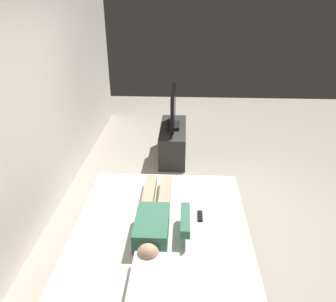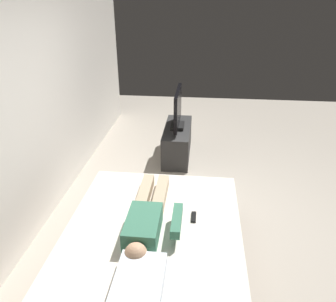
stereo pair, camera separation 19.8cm
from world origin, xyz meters
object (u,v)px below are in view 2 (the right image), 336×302
bed (154,252)px  remote (194,217)px  tv (178,110)px  pillow (139,282)px  person (147,218)px  tv_stand (177,142)px

bed → remote: remote is taller
tv → bed: bearing=179.6°
pillow → person: 0.69m
bed → person: bearing=62.0°
pillow → remote: (0.84, -0.35, -0.05)m
bed → person: size_ratio=1.56×
bed → tv_stand: (2.49, -0.02, -0.01)m
remote → tv_stand: size_ratio=0.14×
bed → pillow: 0.74m
person → tv_stand: size_ratio=1.15×
pillow → person: (0.69, 0.05, 0.02)m
pillow → tv: 3.16m
person → tv_stand: person is taller
bed → tv_stand: size_ratio=1.78×
remote → tv_stand: bearing=8.2°
person → tv: bearing=-1.7°
bed → person: person is taller
pillow → remote: bearing=-22.6°
pillow → person: person is taller
remote → tv: (2.31, 0.33, 0.24)m
remote → tv_stand: (2.31, 0.33, -0.30)m
bed → tv: 2.54m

